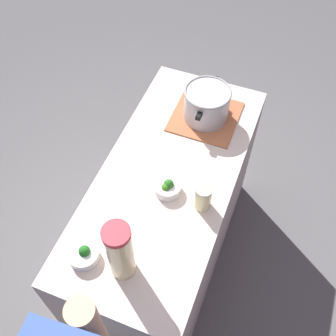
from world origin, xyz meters
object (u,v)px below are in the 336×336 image
at_px(broccoli_bowl_center, 84,254).
at_px(broccoli_bowl_front, 168,187).
at_px(lemonade_pitcher, 120,252).
at_px(mason_jar, 203,197).
at_px(cooking_pot, 207,104).

bearing_deg(broccoli_bowl_center, broccoli_bowl_front, 154.60).
xyz_separation_m(lemonade_pitcher, mason_jar, (-0.39, 0.20, -0.09)).
relative_size(cooking_pot, mason_jar, 2.24).
distance_m(cooking_pot, broccoli_bowl_front, 0.50).
relative_size(mason_jar, broccoli_bowl_center, 1.08).
xyz_separation_m(cooking_pot, broccoli_bowl_center, (0.92, -0.22, -0.07)).
bearing_deg(cooking_pot, lemonade_pitcher, -3.05).
bearing_deg(lemonade_pitcher, cooking_pot, 176.95).
height_order(cooking_pot, broccoli_bowl_center, cooking_pot).
relative_size(cooking_pot, broccoli_bowl_center, 2.41).
height_order(broccoli_bowl_front, broccoli_bowl_center, broccoli_bowl_front).
distance_m(cooking_pot, lemonade_pitcher, 0.91).
bearing_deg(mason_jar, lemonade_pitcher, -26.84).
height_order(cooking_pot, lemonade_pitcher, lemonade_pitcher).
bearing_deg(broccoli_bowl_front, cooking_pot, 177.88).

